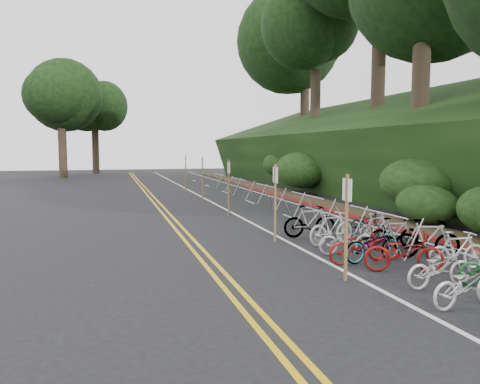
# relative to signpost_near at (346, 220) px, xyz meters

# --- Properties ---
(ground) EXTENTS (120.00, 120.00, 0.00)m
(ground) POSITION_rel_signpost_near_xyz_m (-0.63, -0.42, -1.39)
(ground) COLOR black
(ground) RESTS_ON ground
(road_markings) EXTENTS (7.47, 80.00, 0.01)m
(road_markings) POSITION_rel_signpost_near_xyz_m (-0.00, 9.68, -1.38)
(road_markings) COLOR gold
(road_markings) RESTS_ON ground
(red_curb) EXTENTS (0.25, 28.00, 0.10)m
(red_curb) POSITION_rel_signpost_near_xyz_m (5.07, 11.58, -1.34)
(red_curb) COLOR maroon
(red_curb) RESTS_ON ground
(embankment) EXTENTS (14.30, 48.14, 9.11)m
(embankment) POSITION_rel_signpost_near_xyz_m (12.33, 18.62, 1.18)
(embankment) COLOR black
(embankment) RESTS_ON ground
(tree_cluster) EXTENTS (33.72, 55.10, 20.67)m
(tree_cluster) POSITION_rel_signpost_near_xyz_m (9.13, 21.62, 11.46)
(tree_cluster) COLOR #2D2319
(tree_cluster) RESTS_ON ground
(bike_racks_rest) EXTENTS (1.14, 23.00, 1.17)m
(bike_racks_rest) POSITION_rel_signpost_near_xyz_m (2.37, 12.58, -0.53)
(bike_racks_rest) COLOR #969799
(bike_racks_rest) RESTS_ON ground
(signpost_near) EXTENTS (0.08, 0.40, 2.42)m
(signpost_near) POSITION_rel_signpost_near_xyz_m (0.00, 0.00, 0.00)
(signpost_near) COLOR brown
(signpost_near) RESTS_ON ground
(signposts_rest) EXTENTS (0.08, 18.40, 2.50)m
(signposts_rest) POSITION_rel_signpost_near_xyz_m (-0.03, 13.58, 0.04)
(signposts_rest) COLOR brown
(signposts_rest) RESTS_ON ground
(bike_front) EXTENTS (0.83, 1.86, 0.94)m
(bike_front) POSITION_rel_signpost_near_xyz_m (1.12, 1.39, -0.91)
(bike_front) COLOR maroon
(bike_front) RESTS_ON ground
(bike_valet) EXTENTS (3.19, 10.40, 1.09)m
(bike_valet) POSITION_rel_signpost_near_xyz_m (2.31, 0.81, -0.90)
(bike_valet) COLOR #144C1E
(bike_valet) RESTS_ON ground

